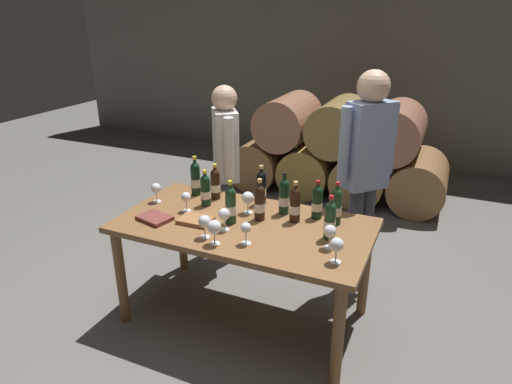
% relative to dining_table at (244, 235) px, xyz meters
% --- Properties ---
extents(ground_plane, '(14.00, 14.00, 0.00)m').
position_rel_dining_table_xyz_m(ground_plane, '(0.00, 0.00, -0.67)').
color(ground_plane, '#66635E').
extents(cellar_back_wall, '(10.00, 0.24, 2.80)m').
position_rel_dining_table_xyz_m(cellar_back_wall, '(0.00, 4.20, 0.73)').
color(cellar_back_wall, slate).
rests_on(cellar_back_wall, ground_plane).
extents(barrel_stack, '(2.49, 0.90, 1.15)m').
position_rel_dining_table_xyz_m(barrel_stack, '(-0.00, 2.60, -0.13)').
color(barrel_stack, brown).
rests_on(barrel_stack, ground_plane).
extents(dining_table, '(1.70, 0.90, 0.76)m').
position_rel_dining_table_xyz_m(dining_table, '(0.00, 0.00, 0.00)').
color(dining_table, brown).
rests_on(dining_table, ground_plane).
extents(wine_bottle_0, '(0.07, 0.07, 0.30)m').
position_rel_dining_table_xyz_m(wine_bottle_0, '(-0.08, -0.03, 0.22)').
color(wine_bottle_0, '#19381E').
rests_on(wine_bottle_0, dining_table).
extents(wine_bottle_1, '(0.07, 0.07, 0.30)m').
position_rel_dining_table_xyz_m(wine_bottle_1, '(0.56, 0.24, 0.22)').
color(wine_bottle_1, '#19381E').
rests_on(wine_bottle_1, dining_table).
extents(wine_bottle_2, '(0.07, 0.07, 0.31)m').
position_rel_dining_table_xyz_m(wine_bottle_2, '(-0.55, 0.30, 0.22)').
color(wine_bottle_2, black).
rests_on(wine_bottle_2, dining_table).
extents(wine_bottle_3, '(0.07, 0.07, 0.29)m').
position_rel_dining_table_xyz_m(wine_bottle_3, '(0.58, 0.02, 0.22)').
color(wine_bottle_3, '#19381E').
rests_on(wine_bottle_3, dining_table).
extents(wine_bottle_4, '(0.07, 0.07, 0.27)m').
position_rel_dining_table_xyz_m(wine_bottle_4, '(-0.38, 0.15, 0.21)').
color(wine_bottle_4, black).
rests_on(wine_bottle_4, dining_table).
extents(wine_bottle_5, '(0.07, 0.07, 0.30)m').
position_rel_dining_table_xyz_m(wine_bottle_5, '(0.19, 0.25, 0.22)').
color(wine_bottle_5, black).
rests_on(wine_bottle_5, dining_table).
extents(wine_bottle_6, '(0.07, 0.07, 0.29)m').
position_rel_dining_table_xyz_m(wine_bottle_6, '(0.30, 0.16, 0.22)').
color(wine_bottle_6, black).
rests_on(wine_bottle_6, dining_table).
extents(wine_bottle_7, '(0.07, 0.07, 0.27)m').
position_rel_dining_table_xyz_m(wine_bottle_7, '(-0.38, 0.30, 0.21)').
color(wine_bottle_7, black).
rests_on(wine_bottle_7, dining_table).
extents(wine_bottle_8, '(0.07, 0.07, 0.27)m').
position_rel_dining_table_xyz_m(wine_bottle_8, '(0.42, 0.28, 0.21)').
color(wine_bottle_8, black).
rests_on(wine_bottle_8, dining_table).
extents(wine_bottle_9, '(0.07, 0.07, 0.30)m').
position_rel_dining_table_xyz_m(wine_bottle_9, '(0.07, 0.09, 0.22)').
color(wine_bottle_9, black).
rests_on(wine_bottle_9, dining_table).
extents(wine_bottle_10, '(0.07, 0.07, 0.30)m').
position_rel_dining_table_xyz_m(wine_bottle_10, '(-0.02, 0.34, 0.22)').
color(wine_bottle_10, black).
rests_on(wine_bottle_10, dining_table).
extents(wine_glass_0, '(0.08, 0.08, 0.15)m').
position_rel_dining_table_xyz_m(wine_glass_0, '(0.61, -0.10, 0.20)').
color(wine_glass_0, white).
rests_on(wine_glass_0, dining_table).
extents(wine_glass_1, '(0.07, 0.07, 0.14)m').
position_rel_dining_table_xyz_m(wine_glass_1, '(0.13, -0.26, 0.19)').
color(wine_glass_1, white).
rests_on(wine_glass_1, dining_table).
extents(wine_glass_2, '(0.09, 0.09, 0.16)m').
position_rel_dining_table_xyz_m(wine_glass_2, '(-0.04, -0.34, 0.20)').
color(wine_glass_2, white).
rests_on(wine_glass_2, dining_table).
extents(wine_glass_3, '(0.09, 0.09, 0.16)m').
position_rel_dining_table_xyz_m(wine_glass_3, '(-0.04, 0.15, 0.20)').
color(wine_glass_3, white).
rests_on(wine_glass_3, dining_table).
extents(wine_glass_4, '(0.07, 0.07, 0.15)m').
position_rel_dining_table_xyz_m(wine_glass_4, '(-0.75, 0.06, 0.20)').
color(wine_glass_4, white).
rests_on(wine_glass_4, dining_table).
extents(wine_glass_5, '(0.07, 0.07, 0.14)m').
position_rel_dining_table_xyz_m(wine_glass_5, '(-0.45, 0.01, 0.19)').
color(wine_glass_5, white).
rests_on(wine_glass_5, dining_table).
extents(wine_glass_6, '(0.08, 0.08, 0.15)m').
position_rel_dining_table_xyz_m(wine_glass_6, '(-0.14, -0.29, 0.20)').
color(wine_glass_6, white).
rests_on(wine_glass_6, dining_table).
extents(wine_glass_7, '(0.08, 0.08, 0.15)m').
position_rel_dining_table_xyz_m(wine_glass_7, '(0.69, -0.25, 0.20)').
color(wine_glass_7, white).
rests_on(wine_glass_7, dining_table).
extents(wine_glass_8, '(0.08, 0.08, 0.15)m').
position_rel_dining_table_xyz_m(wine_glass_8, '(-0.07, -0.14, 0.20)').
color(wine_glass_8, white).
rests_on(wine_glass_8, dining_table).
extents(tasting_notebook, '(0.25, 0.21, 0.03)m').
position_rel_dining_table_xyz_m(tasting_notebook, '(-0.58, -0.20, 0.11)').
color(tasting_notebook, brown).
rests_on(tasting_notebook, dining_table).
extents(leather_ledger, '(0.22, 0.17, 0.03)m').
position_rel_dining_table_xyz_m(leather_ledger, '(-0.30, -0.12, 0.11)').
color(leather_ledger, '#936038').
rests_on(leather_ledger, dining_table).
extents(sommelier_presenting, '(0.35, 0.39, 1.72)m').
position_rel_dining_table_xyz_m(sommelier_presenting, '(0.65, 0.75, 0.37)').
color(sommelier_presenting, '#383842').
rests_on(sommelier_presenting, ground_plane).
extents(taster_seated_left, '(0.33, 0.42, 1.54)m').
position_rel_dining_table_xyz_m(taster_seated_left, '(-0.51, 0.72, 0.25)').
color(taster_seated_left, '#383842').
rests_on(taster_seated_left, ground_plane).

